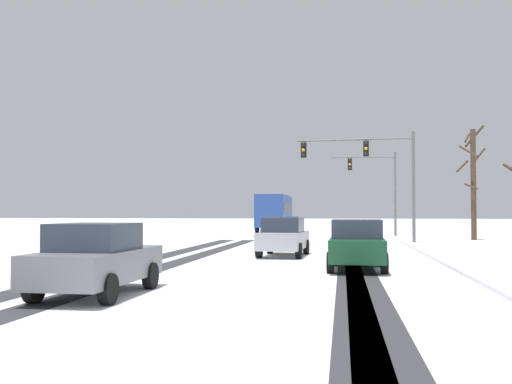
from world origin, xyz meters
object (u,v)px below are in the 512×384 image
at_px(traffic_signal_near_right, 372,164).
at_px(bare_tree_sidewalk_far, 473,179).
at_px(traffic_signal_far_right, 378,179).
at_px(car_yellow_cab_lead, 283,232).
at_px(car_grey_fourth, 97,259).
at_px(bus_oncoming, 275,210).
at_px(car_silver_second, 283,237).
at_px(car_dark_green_third, 357,244).

distance_m(traffic_signal_near_right, bare_tree_sidewalk_far, 9.04).
bearing_deg(traffic_signal_far_right, car_yellow_cab_lead, -109.13).
bearing_deg(car_grey_fourth, bare_tree_sidewalk_far, 63.63).
height_order(traffic_signal_far_right, bare_tree_sidewalk_far, bare_tree_sidewalk_far).
bearing_deg(car_grey_fourth, car_yellow_cab_lead, 82.13).
height_order(car_grey_fourth, bus_oncoming, bus_oncoming).
distance_m(traffic_signal_near_right, bus_oncoming, 22.57).
distance_m(traffic_signal_far_right, bare_tree_sidewalk_far, 8.35).
bearing_deg(car_yellow_cab_lead, traffic_signal_near_right, 45.26).
relative_size(car_yellow_cab_lead, car_silver_second, 1.00).
relative_size(car_grey_fourth, bare_tree_sidewalk_far, 0.54).
bearing_deg(car_silver_second, bus_oncoming, 97.13).
relative_size(car_grey_fourth, bus_oncoming, 0.37).
xyz_separation_m(car_silver_second, car_dark_green_third, (2.92, -5.44, 0.00)).
distance_m(traffic_signal_far_right, car_yellow_cab_lead, 17.85).
height_order(traffic_signal_near_right, car_silver_second, traffic_signal_near_right).
height_order(car_dark_green_third, bus_oncoming, bus_oncoming).
distance_m(traffic_signal_far_right, bus_oncoming, 13.10).
height_order(car_grey_fourth, bare_tree_sidewalk_far, bare_tree_sidewalk_far).
bearing_deg(car_yellow_cab_lead, bus_oncoming, 97.44).
relative_size(car_dark_green_third, bare_tree_sidewalk_far, 0.54).
bearing_deg(bus_oncoming, traffic_signal_near_right, -68.91).
distance_m(car_silver_second, car_grey_fourth, 12.66).
relative_size(traffic_signal_near_right, car_silver_second, 1.61).
bearing_deg(bus_oncoming, car_yellow_cab_lead, -82.56).
height_order(car_dark_green_third, car_grey_fourth, same).
bearing_deg(car_silver_second, car_yellow_cab_lead, 95.70).
relative_size(car_yellow_cab_lead, car_dark_green_third, 1.01).
bearing_deg(car_dark_green_third, bare_tree_sidewalk_far, 69.28).
bearing_deg(bare_tree_sidewalk_far, traffic_signal_near_right, -139.72).
bearing_deg(traffic_signal_far_right, car_grey_fourth, -103.44).
xyz_separation_m(car_yellow_cab_lead, bare_tree_sidewalk_far, (11.59, 10.59, 3.20)).
bearing_deg(car_silver_second, car_grey_fourth, -103.70).
bearing_deg(car_grey_fourth, car_silver_second, 76.30).
relative_size(traffic_signal_near_right, car_grey_fourth, 1.64).
bearing_deg(car_grey_fourth, bus_oncoming, 91.18).
height_order(car_yellow_cab_lead, car_grey_fourth, same).
bearing_deg(car_yellow_cab_lead, car_silver_second, -84.30).
distance_m(car_yellow_cab_lead, car_grey_fourth, 17.92).
xyz_separation_m(traffic_signal_near_right, car_dark_green_third, (-1.24, -15.65, -3.86)).
relative_size(traffic_signal_far_right, car_yellow_cab_lead, 1.56).
relative_size(car_silver_second, bare_tree_sidewalk_far, 0.55).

